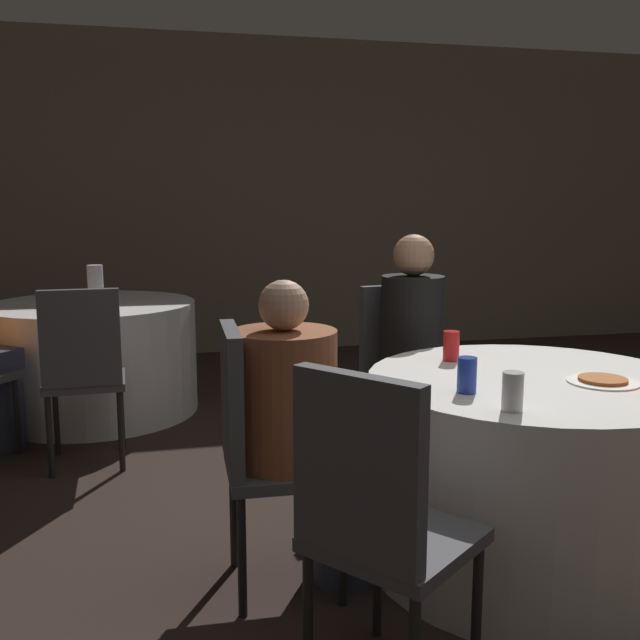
{
  "coord_description": "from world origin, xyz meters",
  "views": [
    {
      "loc": [
        -1.54,
        -2.22,
        1.36
      ],
      "look_at": [
        -0.82,
        0.95,
        0.82
      ],
      "focal_mm": 40.0,
      "sensor_mm": 36.0,
      "label": 1
    }
  ],
  "objects_px": {
    "table_near": "(530,470)",
    "table_far": "(94,358)",
    "chair_near_west": "(257,436)",
    "chair_far_south": "(83,363)",
    "soda_can_silver": "(513,391)",
    "chair_near_north": "(402,362)",
    "person_floral_shirt": "(304,430)",
    "person_black_shirt": "(419,361)",
    "pizza_plate_near": "(602,381)",
    "chair_near_southwest": "(376,510)",
    "soda_can_red": "(451,346)",
    "soda_can_blue": "(467,375)",
    "bottle_far": "(96,289)"
  },
  "relations": [
    {
      "from": "person_floral_shirt",
      "to": "chair_far_south",
      "type": "bearing_deg",
      "value": -145.69
    },
    {
      "from": "table_near",
      "to": "person_floral_shirt",
      "type": "bearing_deg",
      "value": 178.59
    },
    {
      "from": "person_black_shirt",
      "to": "chair_near_north",
      "type": "bearing_deg",
      "value": -90.0
    },
    {
      "from": "table_near",
      "to": "person_floral_shirt",
      "type": "xyz_separation_m",
      "value": [
        -0.87,
        0.02,
        0.21
      ]
    },
    {
      "from": "chair_near_west",
      "to": "pizza_plate_near",
      "type": "bearing_deg",
      "value": 84.27
    },
    {
      "from": "chair_near_west",
      "to": "chair_far_south",
      "type": "xyz_separation_m",
      "value": [
        -0.7,
        1.33,
        0.0
      ]
    },
    {
      "from": "table_near",
      "to": "table_far",
      "type": "xyz_separation_m",
      "value": [
        -1.77,
        2.43,
        0.0
      ]
    },
    {
      "from": "person_floral_shirt",
      "to": "pizza_plate_near",
      "type": "xyz_separation_m",
      "value": [
        1.06,
        -0.15,
        0.15
      ]
    },
    {
      "from": "chair_near_west",
      "to": "soda_can_blue",
      "type": "bearing_deg",
      "value": 77.64
    },
    {
      "from": "pizza_plate_near",
      "to": "soda_can_silver",
      "type": "distance_m",
      "value": 0.54
    },
    {
      "from": "chair_near_north",
      "to": "person_floral_shirt",
      "type": "relative_size",
      "value": 0.86
    },
    {
      "from": "table_near",
      "to": "soda_can_blue",
      "type": "distance_m",
      "value": 0.56
    },
    {
      "from": "chair_near_north",
      "to": "pizza_plate_near",
      "type": "height_order",
      "value": "chair_near_north"
    },
    {
      "from": "table_far",
      "to": "soda_can_silver",
      "type": "height_order",
      "value": "soda_can_silver"
    },
    {
      "from": "person_floral_shirt",
      "to": "pizza_plate_near",
      "type": "relative_size",
      "value": 4.37
    },
    {
      "from": "chair_far_south",
      "to": "pizza_plate_near",
      "type": "xyz_separation_m",
      "value": [
        1.92,
        -1.48,
        0.17
      ]
    },
    {
      "from": "chair_near_southwest",
      "to": "chair_near_north",
      "type": "relative_size",
      "value": 1.0
    },
    {
      "from": "chair_near_north",
      "to": "chair_far_south",
      "type": "height_order",
      "value": "same"
    },
    {
      "from": "table_far",
      "to": "soda_can_silver",
      "type": "relative_size",
      "value": 10.78
    },
    {
      "from": "chair_far_south",
      "to": "soda_can_silver",
      "type": "height_order",
      "value": "chair_far_south"
    },
    {
      "from": "bottle_far",
      "to": "chair_near_west",
      "type": "bearing_deg",
      "value": -71.28
    },
    {
      "from": "chair_near_north",
      "to": "soda_can_red",
      "type": "xyz_separation_m",
      "value": [
        -0.04,
        -0.69,
        0.22
      ]
    },
    {
      "from": "chair_near_southwest",
      "to": "bottle_far",
      "type": "relative_size",
      "value": 3.39
    },
    {
      "from": "chair_near_southwest",
      "to": "soda_can_red",
      "type": "distance_m",
      "value": 1.17
    },
    {
      "from": "chair_far_south",
      "to": "soda_can_silver",
      "type": "relative_size",
      "value": 7.73
    },
    {
      "from": "soda_can_red",
      "to": "soda_can_silver",
      "type": "distance_m",
      "value": 0.71
    },
    {
      "from": "table_far",
      "to": "bottle_far",
      "type": "relative_size",
      "value": 4.74
    },
    {
      "from": "chair_far_south",
      "to": "soda_can_blue",
      "type": "xyz_separation_m",
      "value": [
        1.39,
        -1.5,
        0.22
      ]
    },
    {
      "from": "person_floral_shirt",
      "to": "soda_can_blue",
      "type": "bearing_deg",
      "value": 73.99
    },
    {
      "from": "person_black_shirt",
      "to": "soda_can_red",
      "type": "xyz_separation_m",
      "value": [
        -0.06,
        -0.52,
        0.18
      ]
    },
    {
      "from": "chair_near_north",
      "to": "person_black_shirt",
      "type": "bearing_deg",
      "value": 90.0
    },
    {
      "from": "pizza_plate_near",
      "to": "soda_can_blue",
      "type": "bearing_deg",
      "value": -178.18
    },
    {
      "from": "soda_can_silver",
      "to": "person_black_shirt",
      "type": "bearing_deg",
      "value": 82.63
    },
    {
      "from": "soda_can_red",
      "to": "chair_near_southwest",
      "type": "bearing_deg",
      "value": -122.61
    },
    {
      "from": "chair_near_west",
      "to": "chair_far_south",
      "type": "distance_m",
      "value": 1.5
    },
    {
      "from": "table_far",
      "to": "chair_near_southwest",
      "type": "distance_m",
      "value": 3.22
    },
    {
      "from": "person_floral_shirt",
      "to": "soda_can_silver",
      "type": "relative_size",
      "value": 9.03
    },
    {
      "from": "soda_can_red",
      "to": "soda_can_blue",
      "type": "bearing_deg",
      "value": -107.11
    },
    {
      "from": "table_far",
      "to": "person_floral_shirt",
      "type": "relative_size",
      "value": 1.19
    },
    {
      "from": "chair_near_west",
      "to": "person_black_shirt",
      "type": "relative_size",
      "value": 0.78
    },
    {
      "from": "chair_far_south",
      "to": "table_near",
      "type": "bearing_deg",
      "value": -40.35
    },
    {
      "from": "chair_near_west",
      "to": "person_floral_shirt",
      "type": "distance_m",
      "value": 0.17
    },
    {
      "from": "chair_far_south",
      "to": "pizza_plate_near",
      "type": "bearing_deg",
      "value": -39.93
    },
    {
      "from": "chair_far_south",
      "to": "soda_can_red",
      "type": "bearing_deg",
      "value": -35.95
    },
    {
      "from": "chair_near_north",
      "to": "person_black_shirt",
      "type": "distance_m",
      "value": 0.17
    },
    {
      "from": "chair_near_north",
      "to": "soda_can_red",
      "type": "distance_m",
      "value": 0.72
    },
    {
      "from": "chair_near_west",
      "to": "bottle_far",
      "type": "distance_m",
      "value": 2.12
    },
    {
      "from": "person_floral_shirt",
      "to": "bottle_far",
      "type": "relative_size",
      "value": 3.96
    },
    {
      "from": "chair_near_north",
      "to": "person_black_shirt",
      "type": "xyz_separation_m",
      "value": [
        0.03,
        -0.17,
        0.04
      ]
    },
    {
      "from": "table_near",
      "to": "chair_far_south",
      "type": "distance_m",
      "value": 2.21
    }
  ]
}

